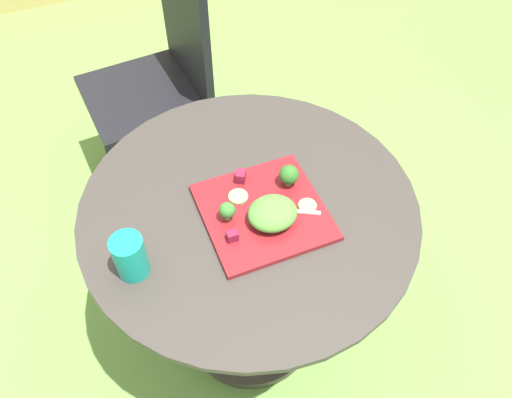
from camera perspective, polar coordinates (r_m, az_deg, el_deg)
name	(u,v)px	position (r m, az deg, el deg)	size (l,w,h in m)	color
ground_plane	(251,328)	(1.93, -0.57, -14.03)	(12.00, 12.00, 0.00)	#669342
patio_table	(250,261)	(1.54, -0.70, -6.87)	(0.87, 0.87, 0.72)	#38332D
patio_chair	(163,69)	(2.07, -10.23, 13.87)	(0.48, 0.48, 0.90)	black
salad_plate	(263,212)	(1.29, 0.82, -1.42)	(0.30, 0.30, 0.01)	maroon
drinking_glass	(131,258)	(1.20, -13.63, -6.31)	(0.07, 0.07, 0.11)	#149989
fork	(283,210)	(1.29, 3.02, -1.25)	(0.14, 0.09, 0.00)	silver
lettuce_mound	(272,213)	(1.25, 1.82, -1.58)	(0.12, 0.11, 0.05)	#519338
broccoli_floret_0	(227,211)	(1.25, -3.19, -1.27)	(0.04, 0.04, 0.05)	#99B770
broccoli_floret_1	(289,175)	(1.32, 3.64, 2.65)	(0.05, 0.05, 0.06)	#99B770
cucumber_slice_0	(238,197)	(1.31, -1.97, 0.27)	(0.05, 0.05, 0.01)	#8EB766
cucumber_slice_1	(307,206)	(1.30, 5.67, -0.74)	(0.05, 0.05, 0.01)	#8EB766
beet_chunk_0	(232,236)	(1.23, -2.61, -4.08)	(0.03, 0.02, 0.03)	maroon
beet_chunk_1	(241,176)	(1.34, -1.70, 2.52)	(0.03, 0.02, 0.03)	maroon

